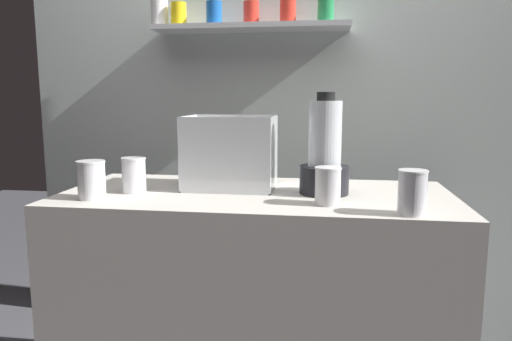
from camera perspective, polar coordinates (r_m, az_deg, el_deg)
name	(u,v)px	position (r m, az deg, el deg)	size (l,w,h in m)	color
counter	(256,309)	(1.86, 0.00, -16.30)	(1.40, 0.64, 0.90)	beige
back_wall_unit	(277,93)	(2.45, 2.50, 9.32)	(2.60, 0.24, 2.50)	silver
carrot_display_bin	(231,166)	(1.79, -3.04, 0.57)	(0.33, 0.25, 0.27)	white
blender_pitcher	(325,156)	(1.70, 8.24, 1.74)	(0.17, 0.17, 0.36)	black
juice_cup_mango_far_left	(92,182)	(1.70, -19.15, -1.26)	(0.10, 0.10, 0.13)	white
juice_cup_mango_left	(134,176)	(1.77, -14.45, -0.68)	(0.09, 0.09, 0.13)	white
juice_cup_beet_middle	(328,188)	(1.54, 8.61, -2.09)	(0.09, 0.09, 0.12)	white
juice_cup_mango_right	(412,196)	(1.46, 18.25, -2.89)	(0.09, 0.09, 0.13)	white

